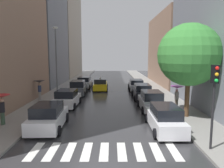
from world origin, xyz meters
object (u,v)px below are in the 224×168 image
(parked_car_left_fourth, at_px, (85,82))
(street_tree_right, at_px, (189,55))
(taxi_midroad, at_px, (101,85))
(traffic_light_right_corner, at_px, (215,89))
(parked_car_right_nearest, at_px, (165,119))
(pedestrian_by_kerb, at_px, (2,102))
(parked_car_right_second, at_px, (151,101))
(pedestrian_near_tree, at_px, (177,92))
(parked_car_right_third, at_px, (142,92))
(parked_car_left_nearest, at_px, (48,117))
(pedestrian_foreground, at_px, (40,85))
(parked_car_left_second, at_px, (67,99))
(parked_car_right_fourth, at_px, (136,85))
(lamp_post_left, at_px, (57,58))
(parked_car_left_third, at_px, (78,88))

(parked_car_left_fourth, bearing_deg, street_tree_right, -147.28)
(taxi_midroad, bearing_deg, traffic_light_right_corner, -162.58)
(parked_car_right_nearest, bearing_deg, pedestrian_by_kerb, 85.74)
(parked_car_right_second, xyz_separation_m, pedestrian_near_tree, (2.26, -0.00, 0.88))
(pedestrian_by_kerb, bearing_deg, parked_car_right_third, 102.48)
(parked_car_left_nearest, relative_size, taxi_midroad, 0.97)
(pedestrian_foreground, bearing_deg, taxi_midroad, -155.22)
(parked_car_left_second, xyz_separation_m, parked_car_right_fourth, (7.75, 9.72, -0.04))
(pedestrian_foreground, distance_m, pedestrian_by_kerb, 8.55)
(parked_car_right_nearest, relative_size, street_tree_right, 0.66)
(taxi_midroad, relative_size, pedestrian_by_kerb, 2.25)
(taxi_midroad, distance_m, lamp_post_left, 9.29)
(parked_car_left_second, xyz_separation_m, pedestrian_foreground, (-3.48, 2.57, 0.92))
(parked_car_right_third, height_order, taxi_midroad, taxi_midroad)
(parked_car_left_nearest, height_order, street_tree_right, street_tree_right)
(parked_car_left_second, distance_m, pedestrian_near_tree, 10.27)
(pedestrian_near_tree, bearing_deg, parked_car_left_second, 35.63)
(pedestrian_near_tree, height_order, pedestrian_by_kerb, pedestrian_by_kerb)
(pedestrian_near_tree, bearing_deg, pedestrian_by_kerb, 62.44)
(parked_car_left_nearest, relative_size, parked_car_right_nearest, 0.95)
(parked_car_left_third, bearing_deg, parked_car_left_second, 177.11)
(lamp_post_left, bearing_deg, parked_car_left_nearest, -79.74)
(parked_car_left_second, distance_m, pedestrian_by_kerb, 6.86)
(parked_car_left_third, xyz_separation_m, parked_car_right_nearest, (7.71, -13.01, -0.03))
(parked_car_left_fourth, height_order, lamp_post_left, lamp_post_left)
(parked_car_left_nearest, distance_m, parked_car_right_fourth, 17.81)
(parked_car_right_second, bearing_deg, street_tree_right, -138.34)
(parked_car_right_fourth, bearing_deg, parked_car_left_third, 115.47)
(taxi_midroad, bearing_deg, pedestrian_foreground, 139.55)
(pedestrian_foreground, relative_size, street_tree_right, 0.29)
(parked_car_right_nearest, height_order, pedestrian_by_kerb, pedestrian_by_kerb)
(parked_car_right_second, height_order, pedestrian_by_kerb, pedestrian_by_kerb)
(parked_car_right_third, xyz_separation_m, parked_car_right_fourth, (-0.01, 5.90, -0.05))
(parked_car_left_third, xyz_separation_m, parked_car_right_second, (7.79, -7.70, -0.01))
(parked_car_right_nearest, bearing_deg, lamp_post_left, 44.35)
(parked_car_left_nearest, xyz_separation_m, parked_car_right_second, (7.83, 4.92, 0.02))
(parked_car_right_second, bearing_deg, pedestrian_foreground, 69.82)
(traffic_light_right_corner, distance_m, lamp_post_left, 16.86)
(parked_car_right_third, relative_size, taxi_midroad, 1.01)
(street_tree_right, bearing_deg, parked_car_right_third, 107.30)
(parked_car_left_third, relative_size, traffic_light_right_corner, 1.06)
(parked_car_left_third, xyz_separation_m, taxi_midroad, (2.61, 3.79, -0.06))
(street_tree_right, height_order, traffic_light_right_corner, street_tree_right)
(parked_car_left_second, bearing_deg, parked_car_left_third, 1.75)
(parked_car_left_nearest, xyz_separation_m, parked_car_right_third, (7.73, 10.16, -0.01))
(taxi_midroad, relative_size, pedestrian_near_tree, 2.31)
(parked_car_left_second, distance_m, parked_car_right_third, 8.65)
(parked_car_right_third, bearing_deg, parked_car_right_second, -178.64)
(parked_car_right_nearest, xyz_separation_m, pedestrian_foreground, (-11.27, 9.29, 0.90))
(parked_car_left_third, height_order, pedestrian_by_kerb, pedestrian_by_kerb)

